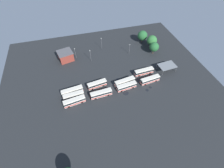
# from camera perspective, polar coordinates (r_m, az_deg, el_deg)

# --- Properties ---
(ground_plane) EXTENTS (121.81, 121.81, 0.00)m
(ground_plane) POSITION_cam_1_polar(r_m,az_deg,el_deg) (91.89, 0.04, -1.22)
(ground_plane) COLOR black
(bus_row0_slot0) EXTENTS (11.88, 3.32, 3.63)m
(bus_row0_slot0) POSITION_cam_1_polar(r_m,az_deg,el_deg) (99.95, 11.02, 4.27)
(bus_row0_slot0) COLOR silver
(bus_row0_slot0) RESTS_ON ground_plane
(bus_row0_slot2) EXTENTS (11.73, 3.95, 3.63)m
(bus_row0_slot2) POSITION_cam_1_polar(r_m,az_deg,el_deg) (95.82, 13.06, 1.48)
(bus_row0_slot2) COLOR silver
(bus_row0_slot2) RESTS_ON ground_plane
(bus_row1_slot1) EXTENTS (12.02, 4.34, 3.63)m
(bus_row1_slot1) POSITION_cam_1_polar(r_m,az_deg,el_deg) (92.47, 4.45, 0.76)
(bus_row1_slot1) COLOR silver
(bus_row1_slot1) RESTS_ON ground_plane
(bus_row1_slot2) EXTENTS (11.43, 3.86, 3.63)m
(bus_row1_slot2) POSITION_cam_1_polar(r_m,az_deg,el_deg) (90.29, 5.06, -0.79)
(bus_row1_slot2) COLOR silver
(bus_row1_slot2) RESTS_ON ground_plane
(bus_row2_slot0) EXTENTS (11.00, 4.13, 3.63)m
(bus_row2_slot0) POSITION_cam_1_polar(r_m,az_deg,el_deg) (91.34, -5.21, -0.07)
(bus_row2_slot0) COLOR silver
(bus_row2_slot0) RESTS_ON ground_plane
(bus_row2_slot2) EXTENTS (11.62, 3.33, 3.63)m
(bus_row2_slot2) POSITION_cam_1_polar(r_m,az_deg,el_deg) (86.80, -3.79, -3.34)
(bus_row2_slot2) COLOR silver
(bus_row2_slot2) RESTS_ON ground_plane
(bus_row3_slot0) EXTENTS (11.75, 4.02, 3.63)m
(bus_row3_slot0) POSITION_cam_1_polar(r_m,az_deg,el_deg) (90.27, -13.66, -2.39)
(bus_row3_slot0) COLOR silver
(bus_row3_slot0) RESTS_ON ground_plane
(bus_row3_slot1) EXTENTS (10.97, 3.56, 3.63)m
(bus_row3_slot1) POSITION_cam_1_polar(r_m,az_deg,el_deg) (88.06, -13.18, -3.96)
(bus_row3_slot1) COLOR silver
(bus_row3_slot1) RESTS_ON ground_plane
(bus_row3_slot2) EXTENTS (11.43, 4.22, 3.63)m
(bus_row3_slot2) POSITION_cam_1_polar(r_m,az_deg,el_deg) (85.71, -12.93, -5.86)
(bus_row3_slot2) COLOR silver
(bus_row3_slot2) RESTS_ON ground_plane
(depot_building) EXTENTS (10.80, 10.44, 6.05)m
(depot_building) POSITION_cam_1_polar(r_m,az_deg,el_deg) (111.87, -15.84, 9.40)
(depot_building) COLOR maroon
(depot_building) RESTS_ON ground_plane
(maintenance_shelter) EXTENTS (10.72, 7.70, 3.93)m
(maintenance_shelter) POSITION_cam_1_polar(r_m,az_deg,el_deg) (104.67, 18.64, 6.05)
(maintenance_shelter) COLOR slate
(maintenance_shelter) RESTS_ON ground_plane
(lamp_post_by_building) EXTENTS (0.56, 0.28, 8.30)m
(lamp_post_by_building) POSITION_cam_1_polar(r_m,az_deg,el_deg) (106.49, -7.49, 9.83)
(lamp_post_by_building) COLOR slate
(lamp_post_by_building) RESTS_ON ground_plane
(lamp_post_mid_lot) EXTENTS (0.56, 0.28, 8.60)m
(lamp_post_mid_lot) POSITION_cam_1_polar(r_m,az_deg,el_deg) (116.46, -3.68, 13.93)
(lamp_post_mid_lot) COLOR slate
(lamp_post_mid_lot) RESTS_ON ground_plane
(lamp_post_near_entrance) EXTENTS (0.56, 0.28, 7.47)m
(lamp_post_near_entrance) POSITION_cam_1_polar(r_m,az_deg,el_deg) (112.61, 6.09, 12.07)
(lamp_post_near_entrance) COLOR slate
(lamp_post_near_entrance) RESTS_ON ground_plane
(lamp_post_far_corner) EXTENTS (0.56, 0.28, 7.64)m
(lamp_post_far_corner) POSITION_cam_1_polar(r_m,az_deg,el_deg) (110.76, -12.64, 10.48)
(lamp_post_far_corner) COLOR slate
(lamp_post_far_corner) RESTS_ON ground_plane
(tree_northwest) EXTENTS (7.02, 7.02, 8.90)m
(tree_northwest) POSITION_cam_1_polar(r_m,az_deg,el_deg) (121.08, 13.68, 14.47)
(tree_northwest) COLOR brown
(tree_northwest) RESTS_ON ground_plane
(tree_south_edge) EXTENTS (6.25, 6.25, 8.53)m
(tree_south_edge) POSITION_cam_1_polar(r_m,az_deg,el_deg) (114.98, 14.42, 12.37)
(tree_south_edge) COLOR brown
(tree_south_edge) RESTS_ON ground_plane
(tree_west_edge) EXTENTS (6.99, 6.99, 8.92)m
(tree_west_edge) POSITION_cam_1_polar(r_m,az_deg,el_deg) (125.12, 10.53, 16.21)
(tree_west_edge) COLOR brown
(tree_west_edge) RESTS_ON ground_plane
(puddle_between_rows) EXTENTS (3.85, 3.85, 0.01)m
(puddle_between_rows) POSITION_cam_1_polar(r_m,az_deg,el_deg) (101.17, 12.93, 3.00)
(puddle_between_rows) COLOR black
(puddle_between_rows) RESTS_ON ground_plane
(puddle_centre_drain) EXTENTS (3.06, 3.06, 0.01)m
(puddle_centre_drain) POSITION_cam_1_polar(r_m,az_deg,el_deg) (95.88, 2.17, 1.40)
(puddle_centre_drain) COLOR black
(puddle_centre_drain) RESTS_ON ground_plane
(puddle_near_shelter) EXTENTS (1.68, 1.68, 0.01)m
(puddle_near_shelter) POSITION_cam_1_polar(r_m,az_deg,el_deg) (94.41, 13.17, -1.16)
(puddle_near_shelter) COLOR black
(puddle_near_shelter) RESTS_ON ground_plane
(puddle_back_corner) EXTENTS (1.85, 1.85, 0.01)m
(puddle_back_corner) POSITION_cam_1_polar(r_m,az_deg,el_deg) (92.66, 12.08, -2.11)
(puddle_back_corner) COLOR black
(puddle_back_corner) RESTS_ON ground_plane
(puddle_front_lane) EXTENTS (3.18, 3.18, 0.01)m
(puddle_front_lane) POSITION_cam_1_polar(r_m,az_deg,el_deg) (89.60, 4.79, -3.16)
(puddle_front_lane) COLOR black
(puddle_front_lane) RESTS_ON ground_plane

